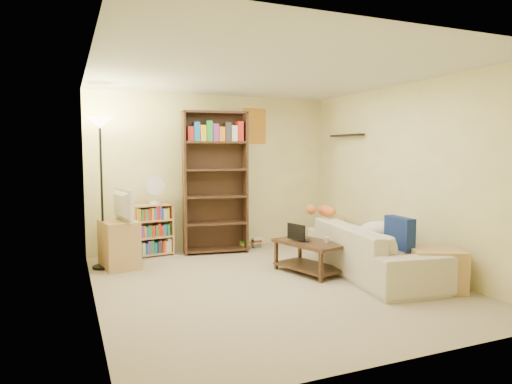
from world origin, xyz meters
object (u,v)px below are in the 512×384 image
Objects in this scene: tabby_cat at (324,211)px; coffee_table at (310,253)px; mug at (327,240)px; television at (118,205)px; tv_stand at (119,244)px; tall_bookshelf at (215,179)px; sofa at (371,250)px; short_bookshelf at (152,230)px; end_cabinet at (436,269)px; desk_fan at (155,189)px; side_table at (330,234)px; laptop at (303,239)px; floor_lamp at (100,148)px.

tabby_cat is 0.49× the size of coffee_table.
television is at bearing 148.92° from mug.
tall_bookshelf is (1.51, 0.39, 0.84)m from tv_stand.
coffee_table is 2.66m from television.
sofa reaches higher than coffee_table.
mug is at bearing -55.21° from short_bookshelf.
sofa reaches higher than end_cabinet.
desk_fan reaches higher than side_table.
mug is 0.23× the size of desk_fan.
short_bookshelf is at bearing 55.81° from sofa.
tabby_cat is 0.87m from coffee_table.
tv_stand is 4.08m from end_cabinet.
desk_fan is at bearing 117.96° from coffee_table.
tv_stand is 0.78m from short_bookshelf.
sofa is 0.87m from laptop.
floor_lamp is at bearing 136.43° from coffee_table.
tabby_cat reaches higher than end_cabinet.
tall_bookshelf reaches higher than coffee_table.
coffee_table is at bearing -27.85° from floor_lamp.
side_table is (1.05, 1.19, -0.02)m from coffee_table.
television is (-2.27, 1.25, 0.60)m from coffee_table.
side_table is at bearing -1.84° from floor_lamp.
television reaches higher than tabby_cat.
mug is at bearing -118.51° from tabby_cat.
floor_lamp reaches higher than laptop.
tv_stand is at bearing 135.41° from coffee_table.
tv_stand is at bearing 178.97° from side_table.
sofa is at bearing -79.23° from tabby_cat.
end_cabinet is at bearing -157.33° from laptop.
tv_stand is 0.85× the size of television.
tall_bookshelf is (-1.28, 1.13, 0.43)m from tabby_cat.
tall_bookshelf is 0.93m from desk_fan.
laptop is 0.41× the size of short_bookshelf.
end_cabinet is (3.45, -2.52, -1.39)m from floor_lamp.
desk_fan reaches higher than television.
short_bookshelf is (0.55, 0.55, -0.47)m from television.
end_cabinet is at bearing -56.22° from short_bookshelf.
laptop is (-0.72, 0.49, 0.10)m from sofa.
television is (-2.41, 1.45, 0.41)m from mug.
tall_bookshelf is (-0.90, 1.84, 0.71)m from mug.
sofa is 4.05× the size of end_cabinet.
mug is 0.05× the size of floor_lamp.
television is at bearing 48.74° from laptop.
tabby_cat is at bearing -127.82° from side_table.
side_table is at bearing 52.18° from tabby_cat.
mug reaches higher than coffee_table.
laptop is 1.53m from side_table.
mug is 1.34m from end_cabinet.
coffee_table is at bearing -128.50° from television.
short_bookshelf reaches higher than laptop.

